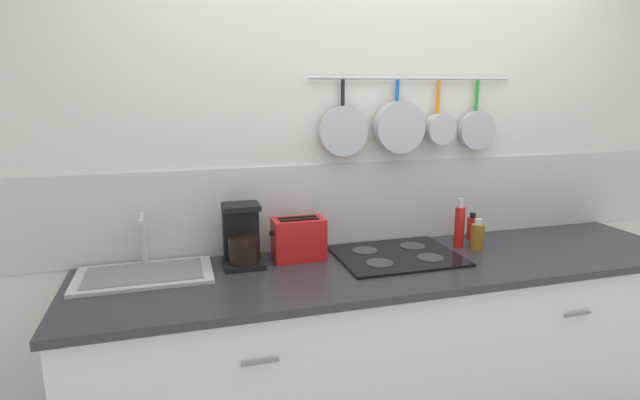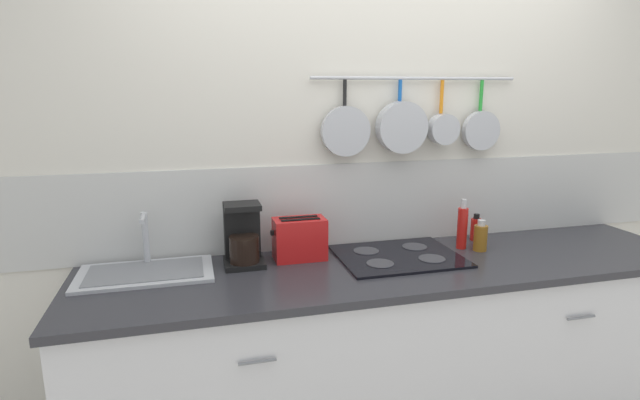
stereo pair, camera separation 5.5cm
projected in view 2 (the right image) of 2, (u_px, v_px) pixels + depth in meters
name	position (u px, v px, depth m)	size (l,w,h in m)	color
wall_back	(375.00, 176.00, 2.54)	(7.20, 0.15, 2.60)	silver
cabinet_base	(398.00, 361.00, 2.37)	(2.83, 0.65, 0.90)	silver
countertop	(402.00, 268.00, 2.27)	(2.87, 0.67, 0.03)	#2D2D33
sink_basin	(146.00, 270.00, 2.13)	(0.56, 0.32, 0.25)	#B7BABF
coffee_maker	(243.00, 239.00, 2.24)	(0.18, 0.18, 0.28)	black
toaster	(300.00, 239.00, 2.31)	(0.26, 0.13, 0.20)	red
cooktop	(398.00, 256.00, 2.35)	(0.57, 0.46, 0.01)	black
bottle_cooking_wine	(462.00, 227.00, 2.47)	(0.05, 0.05, 0.25)	red
bottle_vinegar	(480.00, 237.00, 2.44)	(0.07, 0.07, 0.15)	#8C5919
bottle_hot_sauce	(476.00, 229.00, 2.61)	(0.05, 0.05, 0.14)	red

